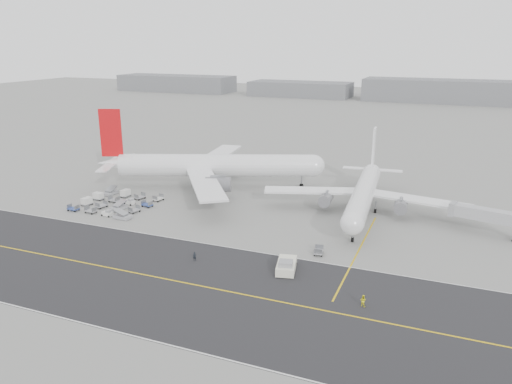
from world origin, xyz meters
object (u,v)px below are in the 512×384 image
at_px(ground_crew_a, 195,256).
at_px(ground_crew_b, 363,301).
at_px(airliner_b, 364,192).
at_px(jet_bridge, 487,216).
at_px(airliner_a, 211,165).
at_px(pushback_tug, 286,266).

xyz_separation_m(ground_crew_a, ground_crew_b, (30.65, -4.78, 0.09)).
bearing_deg(airliner_b, ground_crew_a, -125.51).
xyz_separation_m(airliner_b, jet_bridge, (25.39, -4.72, -0.78)).
distance_m(airliner_b, jet_bridge, 25.84).
xyz_separation_m(airliner_a, jet_bridge, (66.54, -9.83, -2.10)).
distance_m(pushback_tug, jet_bridge, 44.39).
bearing_deg(airliner_a, ground_crew_b, -155.20).
distance_m(jet_bridge, ground_crew_b, 41.75).
height_order(airliner_b, jet_bridge, airliner_b).
height_order(jet_bridge, ground_crew_b, jet_bridge).
relative_size(airliner_a, ground_crew_a, 34.62).
relative_size(airliner_a, jet_bridge, 3.86).
relative_size(pushback_tug, ground_crew_a, 5.14).
bearing_deg(airliner_b, pushback_tug, -104.52).
bearing_deg(jet_bridge, ground_crew_a, -132.74).
height_order(airliner_b, ground_crew_b, airliner_b).
height_order(ground_crew_a, ground_crew_b, ground_crew_b).
relative_size(jet_bridge, ground_crew_b, 8.11).
distance_m(airliner_b, ground_crew_a, 44.25).
xyz_separation_m(airliner_a, ground_crew_a, (18.29, -42.80, -5.15)).
bearing_deg(pushback_tug, jet_bridge, 31.37).
relative_size(airliner_b, jet_bridge, 3.14).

